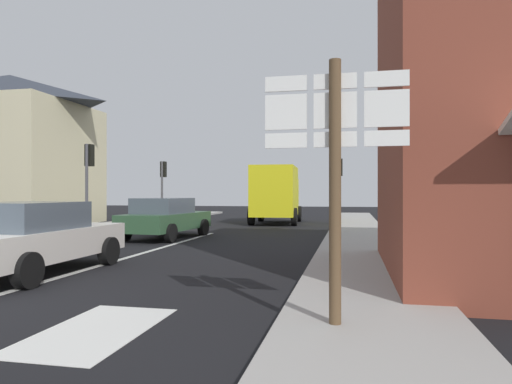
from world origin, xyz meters
The scene contains 14 objects.
ground_plane centered at (0.00, 10.00, 0.00)m, with size 80.00×80.00×0.00m, color black.
sidewalk_right centered at (5.84, 8.00, 0.07)m, with size 2.26×44.00×0.14m, color #9E9B96.
sidewalk_left centered at (-5.84, 8.00, 0.07)m, with size 2.26×44.00×0.14m, color #9E9B96.
lane_centre_stripe centered at (0.00, 6.00, 0.01)m, with size 0.16×12.00×0.01m, color silver.
lane_turn_arrow centered at (2.59, -1.00, 0.01)m, with size 1.20×2.20×0.01m, color silver.
clapboard_house_left centered at (-12.29, 15.29, 4.02)m, with size 8.03×7.82×7.98m.
sedan_near centered at (-0.75, 2.20, 0.76)m, with size 1.97×4.20×1.47m.
sedan_far centered at (-1.04, 9.66, 0.76)m, with size 2.27×4.34×1.47m.
delivery_truck centered at (1.62, 18.38, 1.65)m, with size 2.67×5.09×3.05m.
route_sign_post centered at (5.40, -0.60, 2.00)m, with size 1.66×0.14×3.20m.
traffic_light_far_left centered at (-5.00, 18.64, 2.57)m, with size 0.30×0.49×3.47m.
traffic_light_far_right centered at (5.00, 18.26, 2.55)m, with size 0.30×0.49×3.45m.
traffic_light_near_left centered at (-5.00, 11.04, 2.71)m, with size 0.30×0.49×3.66m.
traffic_light_near_right centered at (5.00, 11.32, 2.54)m, with size 0.30×0.49×3.43m.
Camera 1 is at (5.59, -5.98, 1.65)m, focal length 32.08 mm.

